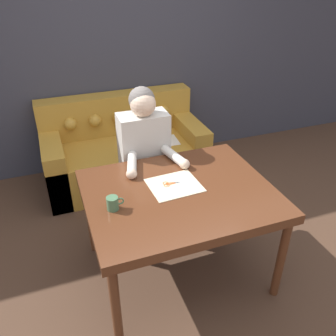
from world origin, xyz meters
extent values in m
plane|color=#4C3323|center=(0.00, 0.00, 0.00)|extent=(16.00, 16.00, 0.00)
cube|color=#383842|center=(0.00, 1.89, 1.30)|extent=(8.00, 0.06, 2.60)
cube|color=#562D19|center=(-0.11, -0.03, 0.72)|extent=(1.28, 1.04, 0.07)
cylinder|color=#562D19|center=(-0.69, -0.49, 0.34)|extent=(0.06, 0.06, 0.69)
cylinder|color=#562D19|center=(0.47, -0.49, 0.34)|extent=(0.06, 0.06, 0.69)
cylinder|color=#562D19|center=(-0.69, 0.43, 0.34)|extent=(0.06, 0.06, 0.69)
cylinder|color=#562D19|center=(0.47, 0.43, 0.34)|extent=(0.06, 0.06, 0.69)
cube|color=#B7842D|center=(-0.15, 1.42, 0.22)|extent=(1.66, 0.84, 0.44)
cube|color=#B7842D|center=(-0.15, 1.73, 0.66)|extent=(1.66, 0.22, 0.44)
cube|color=#B7842D|center=(-0.89, 1.42, 0.30)|extent=(0.20, 0.84, 0.60)
cube|color=#B7842D|center=(0.58, 1.42, 0.30)|extent=(0.20, 0.84, 0.60)
sphere|color=#B7842D|center=(-0.66, 1.60, 0.66)|extent=(0.13, 0.13, 0.13)
sphere|color=#B7842D|center=(-0.41, 1.60, 0.66)|extent=(0.13, 0.13, 0.13)
sphere|color=#B7842D|center=(-0.15, 1.60, 0.66)|extent=(0.13, 0.13, 0.13)
sphere|color=#B7842D|center=(0.10, 1.60, 0.66)|extent=(0.13, 0.13, 0.13)
sphere|color=#B7842D|center=(0.35, 1.60, 0.66)|extent=(0.13, 0.13, 0.13)
cube|color=white|center=(0.23, 1.31, 0.44)|extent=(0.35, 0.27, 0.00)
cylinder|color=#33281E|center=(-0.16, 0.64, 0.24)|extent=(0.28, 0.28, 0.48)
cube|color=beige|center=(-0.16, 0.64, 0.77)|extent=(0.40, 0.22, 0.59)
sphere|color=beige|center=(-0.16, 0.62, 1.16)|extent=(0.20, 0.20, 0.20)
sphere|color=slate|center=(-0.16, 0.65, 1.19)|extent=(0.21, 0.21, 0.21)
cylinder|color=beige|center=(-0.33, 0.38, 0.79)|extent=(0.15, 0.30, 0.07)
sphere|color=beige|center=(-0.37, 0.24, 0.79)|extent=(0.08, 0.08, 0.08)
cylinder|color=beige|center=(0.01, 0.38, 0.79)|extent=(0.13, 0.30, 0.07)
sphere|color=beige|center=(0.04, 0.24, 0.79)|extent=(0.08, 0.08, 0.08)
cube|color=beige|center=(-0.12, 0.04, 0.76)|extent=(0.37, 0.32, 0.00)
cube|color=silver|center=(-0.04, 0.07, 0.76)|extent=(0.11, 0.02, 0.00)
cube|color=#D1511E|center=(-0.13, 0.06, 0.76)|extent=(0.07, 0.02, 0.00)
torus|color=#D1511E|center=(-0.17, 0.06, 0.76)|extent=(0.04, 0.04, 0.01)
cube|color=silver|center=(-0.04, 0.05, 0.76)|extent=(0.11, 0.04, 0.00)
cube|color=#D1511E|center=(-0.13, 0.08, 0.76)|extent=(0.07, 0.03, 0.00)
torus|color=#D1511E|center=(-0.17, 0.08, 0.76)|extent=(0.04, 0.04, 0.01)
cylinder|color=silver|center=(-0.09, 0.07, 0.76)|extent=(0.01, 0.01, 0.01)
cylinder|color=#47704C|center=(-0.58, -0.07, 0.80)|extent=(0.08, 0.08, 0.09)
torus|color=#47704C|center=(-0.53, -0.07, 0.81)|extent=(0.05, 0.01, 0.05)
camera|label=1|loc=(-0.87, -1.89, 2.15)|focal=38.00mm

